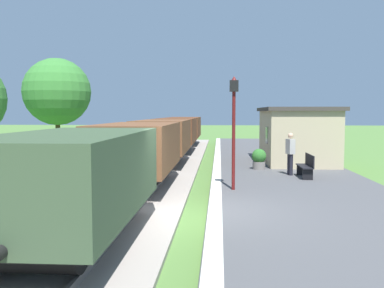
% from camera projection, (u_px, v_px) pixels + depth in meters
% --- Properties ---
extents(ground_plane, '(160.00, 160.00, 0.00)m').
position_uv_depth(ground_plane, '(200.00, 220.00, 10.85)').
color(ground_plane, '#517A38').
extents(platform_slab, '(6.00, 60.00, 0.25)m').
position_uv_depth(platform_slab, '(325.00, 217.00, 10.63)').
color(platform_slab, '#4C4C4F').
rests_on(platform_slab, ground).
extents(platform_edge_stripe, '(0.36, 60.00, 0.01)m').
position_uv_depth(platform_edge_stripe, '(215.00, 210.00, 10.80)').
color(platform_edge_stripe, silver).
rests_on(platform_edge_stripe, platform_slab).
extents(track_ballast, '(3.80, 60.00, 0.12)m').
position_uv_depth(track_ballast, '(109.00, 216.00, 11.00)').
color(track_ballast, '#9E9389').
rests_on(track_ballast, ground).
extents(rail_near, '(0.07, 60.00, 0.14)m').
position_uv_depth(rail_near, '(136.00, 212.00, 10.95)').
color(rail_near, slate).
rests_on(rail_near, track_ballast).
extents(rail_far, '(0.07, 60.00, 0.14)m').
position_uv_depth(rail_far, '(82.00, 211.00, 11.04)').
color(rail_far, slate).
rests_on(rail_far, track_ballast).
extents(freight_train, '(2.50, 32.60, 2.12)m').
position_uv_depth(freight_train, '(163.00, 139.00, 21.45)').
color(freight_train, '#384C33').
rests_on(freight_train, rail_near).
extents(station_hut, '(3.50, 5.80, 2.78)m').
position_uv_depth(station_hut, '(296.00, 135.00, 21.22)').
color(station_hut, tan).
rests_on(station_hut, platform_slab).
extents(bench_near_hut, '(0.42, 1.50, 0.91)m').
position_uv_depth(bench_near_hut, '(306.00, 166.00, 16.26)').
color(bench_near_hut, black).
rests_on(bench_near_hut, platform_slab).
extents(person_waiting, '(0.35, 0.44, 1.71)m').
position_uv_depth(person_waiting, '(290.00, 152.00, 16.86)').
color(person_waiting, black).
rests_on(person_waiting, platform_slab).
extents(potted_planter, '(0.64, 0.64, 0.92)m').
position_uv_depth(potted_planter, '(259.00, 159.00, 18.65)').
color(potted_planter, slate).
rests_on(potted_planter, platform_slab).
extents(lamp_post_near, '(0.28, 0.28, 3.70)m').
position_uv_depth(lamp_post_near, '(234.00, 112.00, 13.55)').
color(lamp_post_near, '#591414').
rests_on(lamp_post_near, platform_slab).
extents(tree_trackside_far, '(4.03, 4.03, 6.03)m').
position_uv_depth(tree_trackside_far, '(57.00, 92.00, 25.20)').
color(tree_trackside_far, '#4C3823').
rests_on(tree_trackside_far, ground).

